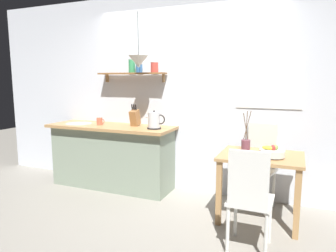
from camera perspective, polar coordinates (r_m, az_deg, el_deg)
The scene contains 13 objects.
ground_plane at distance 3.93m, azimuth -0.07°, elevation -14.42°, with size 14.00×14.00×0.00m, color gray.
back_wall at distance 4.17m, azimuth 6.03°, elevation 5.97°, with size 6.80×0.11×2.70m.
kitchen_counter at distance 4.51m, azimuth -10.32°, elevation -5.43°, with size 1.83×0.63×0.90m.
wall_shelf at distance 4.36m, azimuth -5.85°, elevation 10.23°, with size 1.02×0.20×0.32m.
dining_table at distance 3.51m, azimuth 16.83°, elevation -7.21°, with size 0.87×0.70×0.73m.
dining_chair_near at distance 2.84m, azimuth 14.88°, elevation -12.47°, with size 0.39×0.41×0.96m.
dining_chair_far at distance 3.90m, azimuth 16.54°, elevation -6.34°, with size 0.46×0.45×1.02m.
fruit_bowl at distance 3.39m, azimuth 18.74°, elevation -4.66°, with size 0.26×0.26×0.13m.
twig_vase at distance 3.51m, azimuth 14.22°, elevation -3.52°, with size 0.10×0.10×0.47m.
electric_kettle at distance 4.01m, azimuth -2.55°, elevation 1.00°, with size 0.27×0.18×0.24m.
knife_block at distance 4.27m, azimuth -6.17°, elevation 1.59°, with size 0.10×0.17×0.31m.
coffee_mug_by_sink at distance 4.46m, azimuth -12.55°, elevation 0.85°, with size 0.12×0.08×0.10m.
pendant_lamp at distance 4.02m, azimuth -5.51°, elevation 11.88°, with size 0.25×0.25×0.69m.
Camera 1 is at (1.41, -3.34, 1.54)m, focal length 32.84 mm.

